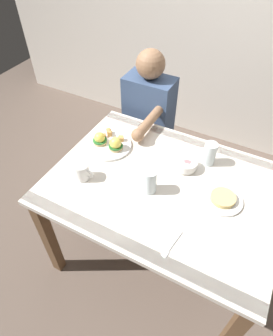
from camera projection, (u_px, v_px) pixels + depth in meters
name	position (u px, v px, depth m)	size (l,w,h in m)	color
ground_plane	(157.00, 253.00, 2.04)	(6.00, 6.00, 0.00)	brown
dining_table	(163.00, 197.00, 1.59)	(1.20, 0.90, 0.74)	silver
eggs_benedict_plate	(109.00, 143.00, 1.70)	(0.27, 0.27, 0.09)	white
fruit_bowl	(186.00, 165.00, 1.57)	(0.12, 0.12, 0.06)	white
coffee_mug	(82.00, 171.00, 1.51)	(0.11, 0.08, 0.09)	white
fork	(171.00, 245.00, 1.25)	(0.04, 0.16, 0.00)	silver
water_glass_near	(209.00, 155.00, 1.58)	(0.07, 0.07, 0.14)	silver
water_glass_far	(150.00, 182.00, 1.44)	(0.07, 0.07, 0.14)	silver
side_plate	(223.00, 199.00, 1.42)	(0.20, 0.20, 0.04)	white
diner_person	(147.00, 118.00, 2.08)	(0.34, 0.54, 1.14)	#33333D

